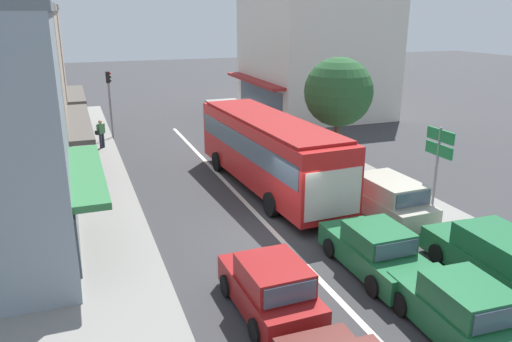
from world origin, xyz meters
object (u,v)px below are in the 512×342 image
hatchback_adjacent_lane_trail (459,310)px  parked_wagon_kerb_front (496,258)px  hatchback_adjacent_lane_lead (270,288)px  parked_sedan_kerb_third (315,160)px  city_bus (268,148)px  parked_wagon_kerb_second (385,198)px  street_tree_right (338,92)px  pedestrian_with_handbag_near (101,132)px  sedan_behind_bus_near (376,251)px  traffic_light_downstreet (109,94)px  directional_road_sign (439,151)px

hatchback_adjacent_lane_trail → parked_wagon_kerb_front: parked_wagon_kerb_front is taller
hatchback_adjacent_lane_lead → parked_sedan_kerb_third: 12.30m
parked_wagon_kerb_front → city_bus: bearing=108.1°
parked_wagon_kerb_second → street_tree_right: bearing=78.0°
parked_sedan_kerb_third → pedestrian_with_handbag_near: bearing=139.7°
sedan_behind_bus_near → traffic_light_downstreet: 20.99m
hatchback_adjacent_lane_lead → parked_wagon_kerb_second: parked_wagon_kerb_second is taller
city_bus → street_tree_right: street_tree_right is taller
city_bus → parked_wagon_kerb_second: (3.06, -4.57, -1.14)m
sedan_behind_bus_near → parked_wagon_kerb_second: (2.78, 3.57, 0.08)m
city_bus → sedan_behind_bus_near: bearing=-88.0°
parked_wagon_kerb_front → parked_sedan_kerb_third: (-0.23, 11.19, -0.08)m
pedestrian_with_handbag_near → sedan_behind_bus_near: bearing=-68.7°
parked_wagon_kerb_front → directional_road_sign: size_ratio=1.27×
hatchback_adjacent_lane_lead → street_tree_right: bearing=53.9°
parked_wagon_kerb_second → parked_sedan_kerb_third: parked_wagon_kerb_second is taller
parked_sedan_kerb_third → hatchback_adjacent_lane_trail: bearing=-101.6°
sedan_behind_bus_near → pedestrian_with_handbag_near: (-6.83, 17.54, 0.40)m
directional_road_sign → pedestrian_with_handbag_near: bearing=126.9°
street_tree_right → city_bus: bearing=-157.4°
street_tree_right → hatchback_adjacent_lane_lead: bearing=-126.1°
city_bus → street_tree_right: size_ratio=1.98×
hatchback_adjacent_lane_trail → directional_road_sign: bearing=55.6°
traffic_light_downstreet → street_tree_right: 14.29m
parked_wagon_kerb_front → traffic_light_downstreet: traffic_light_downstreet is taller
parked_sedan_kerb_third → traffic_light_downstreet: bearing=129.6°
directional_road_sign → street_tree_right: (-0.16, 7.29, 1.14)m
hatchback_adjacent_lane_lead → directional_road_sign: (8.15, 3.66, 1.99)m
traffic_light_downstreet → hatchback_adjacent_lane_lead: bearing=-84.1°
hatchback_adjacent_lane_lead → directional_road_sign: bearing=24.2°
city_bus → directional_road_sign: 7.17m
sedan_behind_bus_near → parked_wagon_kerb_second: parked_wagon_kerb_second is taller
city_bus → directional_road_sign: directional_road_sign is taller
directional_road_sign → street_tree_right: bearing=91.3°
hatchback_adjacent_lane_lead → parked_wagon_kerb_front: size_ratio=0.82×
hatchback_adjacent_lane_trail → pedestrian_with_handbag_near: size_ratio=2.31×
city_bus → hatchback_adjacent_lane_lead: (-3.56, -9.10, -1.17)m
parked_wagon_kerb_front → hatchback_adjacent_lane_trail: bearing=-148.8°
parked_wagon_kerb_front → parked_sedan_kerb_third: parked_wagon_kerb_front is taller
parked_sedan_kerb_third → parked_wagon_kerb_second: bearing=-89.4°
hatchback_adjacent_lane_trail → directional_road_sign: directional_road_sign is taller
city_bus → pedestrian_with_handbag_near: size_ratio=6.73×
hatchback_adjacent_lane_lead → pedestrian_with_handbag_near: size_ratio=2.29×
parked_wagon_kerb_front → street_tree_right: (1.20, 11.73, 3.10)m
hatchback_adjacent_lane_trail → street_tree_right: size_ratio=0.68×
parked_sedan_kerb_third → pedestrian_with_handbag_near: (-9.54, 8.10, 0.40)m
pedestrian_with_handbag_near → city_bus: bearing=-55.2°
sedan_behind_bus_near → parked_sedan_kerb_third: 9.83m
hatchback_adjacent_lane_trail → pedestrian_with_handbag_near: bearing=108.2°
traffic_light_downstreet → street_tree_right: size_ratio=0.76×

